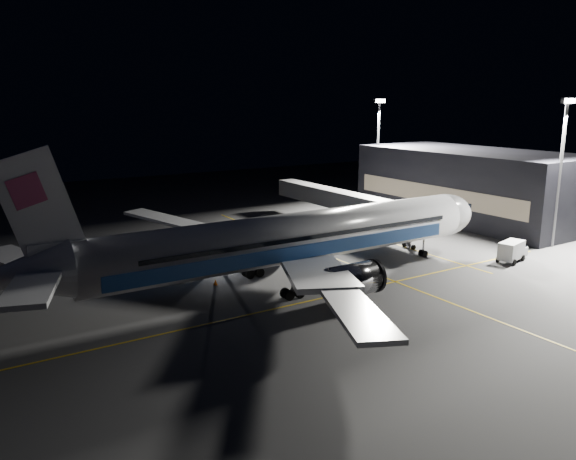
# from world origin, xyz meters

# --- Properties ---
(ground) EXTENTS (200.00, 200.00, 0.00)m
(ground) POSITION_xyz_m (0.00, 0.00, 0.00)
(ground) COLOR #4C4C4F
(ground) RESTS_ON ground
(guide_line_main) EXTENTS (0.25, 80.00, 0.01)m
(guide_line_main) POSITION_xyz_m (10.00, 0.00, 0.01)
(guide_line_main) COLOR gold
(guide_line_main) RESTS_ON ground
(guide_line_cross) EXTENTS (70.00, 0.25, 0.01)m
(guide_line_cross) POSITION_xyz_m (0.00, -6.00, 0.01)
(guide_line_cross) COLOR gold
(guide_line_cross) RESTS_ON ground
(guide_line_side) EXTENTS (0.25, 40.00, 0.01)m
(guide_line_side) POSITION_xyz_m (22.00, 10.00, 0.01)
(guide_line_side) COLOR gold
(guide_line_side) RESTS_ON ground
(airliner) EXTENTS (61.48, 54.22, 16.64)m
(airliner) POSITION_xyz_m (-1.08, 0.00, 5.16)
(airliner) COLOR silver
(airliner) RESTS_ON ground
(terminal) EXTENTS (18.12, 40.00, 12.00)m
(terminal) POSITION_xyz_m (45.98, 14.00, 6.00)
(terminal) COLOR black
(terminal) RESTS_ON ground
(jet_bridge) EXTENTS (3.60, 34.40, 6.30)m
(jet_bridge) POSITION_xyz_m (22.00, 18.06, 4.58)
(jet_bridge) COLOR #B2B2B7
(jet_bridge) RESTS_ON ground
(floodlight_mast_north) EXTENTS (2.40, 0.68, 20.70)m
(floodlight_mast_north) POSITION_xyz_m (40.00, 31.99, 12.37)
(floodlight_mast_north) COLOR #59595E
(floodlight_mast_north) RESTS_ON ground
(floodlight_mast_south) EXTENTS (2.40, 0.67, 20.70)m
(floodlight_mast_south) POSITION_xyz_m (40.00, -6.01, 12.37)
(floodlight_mast_south) COLOR #59595E
(floodlight_mast_south) RESTS_ON ground
(service_truck) EXTENTS (5.59, 3.34, 2.68)m
(service_truck) POSITION_xyz_m (28.75, -7.68, 1.43)
(service_truck) COLOR silver
(service_truck) RESTS_ON ground
(baggage_tug) EXTENTS (2.48, 2.20, 1.52)m
(baggage_tug) POSITION_xyz_m (-4.19, 11.54, 0.70)
(baggage_tug) COLOR black
(baggage_tug) RESTS_ON ground
(safety_cone_a) EXTENTS (0.43, 0.43, 0.64)m
(safety_cone_a) POSITION_xyz_m (-8.00, 4.00, 0.32)
(safety_cone_a) COLOR #FF630A
(safety_cone_a) RESTS_ON ground
(safety_cone_b) EXTENTS (0.41, 0.41, 0.61)m
(safety_cone_b) POSITION_xyz_m (0.69, 13.32, 0.31)
(safety_cone_b) COLOR #FF630A
(safety_cone_b) RESTS_ON ground
(safety_cone_c) EXTENTS (0.45, 0.45, 0.67)m
(safety_cone_c) POSITION_xyz_m (-4.65, 9.93, 0.34)
(safety_cone_c) COLOR #FF630A
(safety_cone_c) RESTS_ON ground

